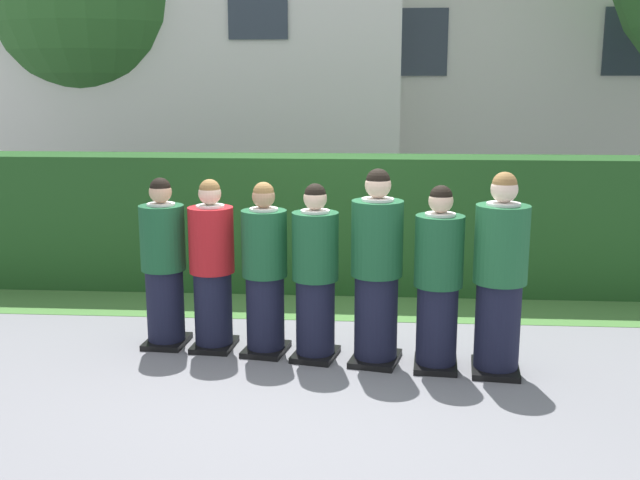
% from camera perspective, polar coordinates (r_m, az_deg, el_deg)
% --- Properties ---
extents(ground_plane, '(60.00, 60.00, 0.00)m').
position_cam_1_polar(ground_plane, '(6.65, 0.00, -8.88)').
color(ground_plane, slate).
extents(student_front_row_0, '(0.40, 0.50, 1.55)m').
position_cam_1_polar(student_front_row_0, '(6.89, -11.85, -2.02)').
color(student_front_row_0, black).
rests_on(student_front_row_0, ground).
extents(student_in_red_blazer, '(0.40, 0.47, 1.54)m').
position_cam_1_polar(student_in_red_blazer, '(6.73, -8.25, -2.23)').
color(student_in_red_blazer, black).
rests_on(student_in_red_blazer, ground).
extents(student_front_row_2, '(0.42, 0.49, 1.53)m').
position_cam_1_polar(student_front_row_2, '(6.56, -4.24, -2.54)').
color(student_front_row_2, black).
rests_on(student_front_row_2, ground).
extents(student_front_row_3, '(0.44, 0.50, 1.54)m').
position_cam_1_polar(student_front_row_3, '(6.42, -0.36, -2.81)').
color(student_front_row_3, black).
rests_on(student_front_row_3, ground).
extents(student_front_row_4, '(0.48, 0.55, 1.68)m').
position_cam_1_polar(student_front_row_4, '(6.32, 4.35, -2.45)').
color(student_front_row_4, black).
rests_on(student_front_row_4, ground).
extents(student_front_row_5, '(0.40, 0.47, 1.56)m').
position_cam_1_polar(student_front_row_5, '(6.26, 9.01, -3.25)').
color(student_front_row_5, black).
rests_on(student_front_row_5, ground).
extents(student_front_row_6, '(0.44, 0.52, 1.68)m').
position_cam_1_polar(student_front_row_6, '(6.25, 13.57, -2.92)').
color(student_front_row_6, black).
rests_on(student_front_row_6, ground).
extents(hedge, '(9.66, 0.70, 1.55)m').
position_cam_1_polar(hedge, '(8.62, 1.06, 1.30)').
color(hedge, '#214C1E').
rests_on(hedge, ground).
extents(school_building_main, '(8.10, 4.13, 7.19)m').
position_cam_1_polar(school_building_main, '(15.20, 14.08, 16.56)').
color(school_building_main, silver).
rests_on(school_building_main, ground).
extents(lawn_strip, '(9.66, 0.90, 0.01)m').
position_cam_1_polar(lawn_strip, '(8.03, 0.74, -5.18)').
color(lawn_strip, '#477A38').
rests_on(lawn_strip, ground).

